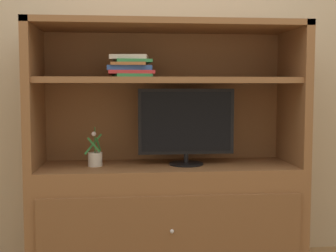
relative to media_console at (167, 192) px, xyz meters
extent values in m
cube|color=tan|center=(0.00, 0.34, 0.90)|extent=(6.00, 0.10, 2.80)
cube|color=brown|center=(0.00, -0.01, -0.16)|extent=(1.67, 0.52, 0.68)
cube|color=brown|center=(0.00, -0.28, -0.16)|extent=(1.54, 0.02, 0.41)
sphere|color=silver|center=(0.00, -0.29, -0.16)|extent=(0.02, 0.02, 0.02)
cube|color=brown|center=(-0.81, -0.01, 0.62)|extent=(0.05, 0.52, 0.88)
cube|color=brown|center=(0.81, -0.01, 0.62)|extent=(0.05, 0.52, 0.88)
cube|color=brown|center=(0.00, 0.25, 0.62)|extent=(1.67, 0.02, 0.88)
cube|color=brown|center=(0.00, -0.01, 1.04)|extent=(1.67, 0.52, 0.04)
cube|color=brown|center=(0.00, -0.01, 0.71)|extent=(1.57, 0.47, 0.04)
cylinder|color=black|center=(0.12, -0.01, 0.18)|extent=(0.21, 0.21, 0.01)
cylinder|color=black|center=(0.12, -0.01, 0.22)|extent=(0.03, 0.03, 0.06)
cube|color=black|center=(0.12, -0.01, 0.45)|extent=(0.60, 0.02, 0.41)
cube|color=black|center=(0.12, -0.03, 0.45)|extent=(0.56, 0.00, 0.37)
cylinder|color=beige|center=(-0.45, -0.01, 0.22)|extent=(0.09, 0.09, 0.09)
cylinder|color=#3D6B33|center=(-0.45, -0.01, 0.34)|extent=(0.01, 0.01, 0.16)
cube|color=#2D7A38|center=(-0.43, -0.02, 0.31)|extent=(0.03, 0.09, 0.10)
cube|color=#2D7A38|center=(-0.46, 0.01, 0.31)|extent=(0.11, 0.08, 0.12)
cube|color=#2D7A38|center=(-0.46, -0.03, 0.31)|extent=(0.08, 0.02, 0.09)
sphere|color=silver|center=(-0.46, -0.03, 0.38)|extent=(0.03, 0.03, 0.03)
cube|color=#338C4C|center=(-0.22, -0.01, 0.74)|extent=(0.24, 0.34, 0.02)
cube|color=red|center=(-0.22, -0.02, 0.76)|extent=(0.28, 0.30, 0.02)
cube|color=#2D519E|center=(-0.23, -0.02, 0.78)|extent=(0.27, 0.28, 0.03)
cube|color=#A56638|center=(-0.23, 0.00, 0.80)|extent=(0.23, 0.35, 0.02)
cube|color=#338C4C|center=(-0.21, -0.01, 0.82)|extent=(0.23, 0.31, 0.02)
cube|color=silver|center=(-0.23, -0.01, 0.85)|extent=(0.25, 0.28, 0.03)
camera|label=1|loc=(-0.27, -2.85, 0.66)|focal=48.93mm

